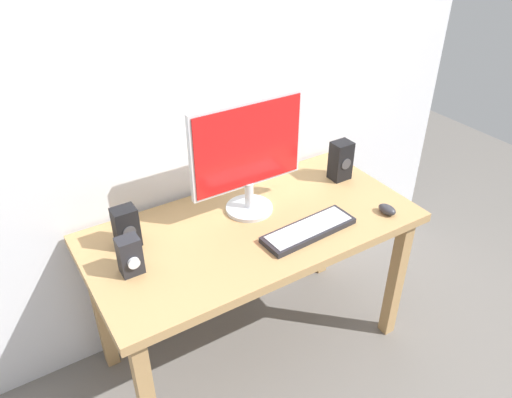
# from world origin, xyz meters

# --- Properties ---
(ground_plane) EXTENTS (6.00, 6.00, 0.00)m
(ground_plane) POSITION_xyz_m (0.00, 0.00, 0.00)
(ground_plane) COLOR slate
(wall_back) EXTENTS (2.86, 0.04, 3.00)m
(wall_back) POSITION_xyz_m (0.00, 0.37, 1.50)
(wall_back) COLOR silver
(wall_back) RESTS_ON ground_plane
(desk) EXTENTS (1.36, 0.67, 0.72)m
(desk) POSITION_xyz_m (0.00, 0.00, 0.63)
(desk) COLOR tan
(desk) RESTS_ON ground_plane
(monitor) EXTENTS (0.50, 0.20, 0.49)m
(monitor) POSITION_xyz_m (0.04, 0.11, 0.99)
(monitor) COLOR silver
(monitor) RESTS_ON desk
(keyboard_primary) EXTENTS (0.41, 0.15, 0.03)m
(keyboard_primary) POSITION_xyz_m (0.16, -0.16, 0.74)
(keyboard_primary) COLOR #232328
(keyboard_primary) RESTS_ON desk
(mouse) EXTENTS (0.06, 0.09, 0.04)m
(mouse) POSITION_xyz_m (0.52, -0.23, 0.74)
(mouse) COLOR #333338
(mouse) RESTS_ON desk
(speaker_right) EXTENTS (0.09, 0.08, 0.19)m
(speaker_right) POSITION_xyz_m (0.54, 0.11, 0.82)
(speaker_right) COLOR black
(speaker_right) RESTS_ON desk
(speaker_left) EXTENTS (0.09, 0.08, 0.16)m
(speaker_left) POSITION_xyz_m (-0.48, 0.14, 0.80)
(speaker_left) COLOR black
(speaker_left) RESTS_ON desk
(audio_controller) EXTENTS (0.08, 0.08, 0.15)m
(audio_controller) POSITION_xyz_m (-0.52, -0.02, 0.80)
(audio_controller) COLOR #232328
(audio_controller) RESTS_ON desk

